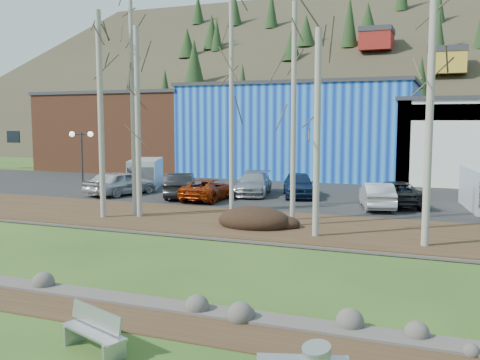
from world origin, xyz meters
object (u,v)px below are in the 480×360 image
at_px(car_3, 253,184).
at_px(car_4, 299,185).
at_px(bench_intact, 94,331).
at_px(car_2, 209,189).
at_px(car_0, 117,183).
at_px(street_lamp, 82,145).
at_px(car_1, 180,185).
at_px(car_8, 123,183).
at_px(van_grey, 145,173).
at_px(car_5, 377,195).
at_px(car_6, 394,193).

bearing_deg(car_3, car_4, -9.75).
xyz_separation_m(bench_intact, car_4, (-1.86, 23.63, 0.48)).
relative_size(bench_intact, car_2, 0.39).
bearing_deg(car_3, car_0, -171.93).
bearing_deg(street_lamp, car_4, -10.66).
bearing_deg(bench_intact, car_1, 133.52).
xyz_separation_m(bench_intact, car_8, (-12.84, 20.36, 0.47)).
height_order(car_3, van_grey, van_grey).
bearing_deg(car_1, street_lamp, -19.17).
height_order(street_lamp, car_5, street_lamp).
height_order(car_4, van_grey, van_grey).
height_order(bench_intact, van_grey, van_grey).
height_order(car_1, car_4, car_4).
distance_m(car_2, car_3, 3.59).
bearing_deg(bench_intact, car_3, 122.20).
bearing_deg(car_4, car_1, -176.52).
bearing_deg(car_6, car_8, -14.08).
relative_size(car_3, car_6, 0.99).
height_order(street_lamp, car_0, street_lamp).
bearing_deg(car_0, car_1, -159.75).
distance_m(car_5, van_grey, 17.29).
xyz_separation_m(car_6, car_8, (-17.00, -1.86, 0.07)).
distance_m(car_2, van_grey, 7.97).
bearing_deg(car_5, car_3, -32.84).
height_order(street_lamp, van_grey, street_lamp).
distance_m(car_0, car_5, 16.70).
bearing_deg(car_8, bench_intact, 137.75).
height_order(car_2, car_5, car_5).
relative_size(car_3, car_5, 1.15).
bearing_deg(bench_intact, car_2, 128.52).
xyz_separation_m(street_lamp, car_5, (19.31, 0.56, -2.53)).
height_order(bench_intact, car_1, car_1).
distance_m(car_3, car_5, 8.68).
bearing_deg(street_lamp, car_3, -7.78).
bearing_deg(car_2, car_5, -177.25).
height_order(car_6, car_8, car_8).
distance_m(car_3, van_grey, 8.72).
distance_m(car_1, car_4, 7.55).
height_order(car_3, car_8, car_8).
height_order(car_0, van_grey, van_grey).
bearing_deg(car_6, bench_intact, 59.08).
distance_m(street_lamp, car_3, 11.81).
relative_size(car_2, car_3, 0.94).
height_order(street_lamp, car_2, street_lamp).
relative_size(car_0, car_1, 0.96).
bearing_deg(car_8, car_3, -142.98).
distance_m(bench_intact, car_8, 24.08).
bearing_deg(street_lamp, car_8, -21.71).
distance_m(car_0, car_3, 9.01).
bearing_deg(car_8, car_0, 15.51).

